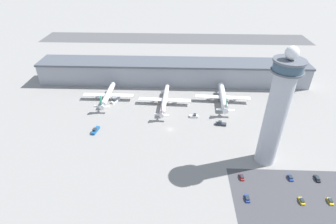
{
  "coord_description": "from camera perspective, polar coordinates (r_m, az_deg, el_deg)",
  "views": [
    {
      "loc": [
        3.81,
        -136.62,
        100.3
      ],
      "look_at": [
        -1.67,
        6.7,
        8.94
      ],
      "focal_mm": 28.0,
      "sensor_mm": 36.0,
      "label": 1
    }
  ],
  "objects": [
    {
      "name": "terminal_building",
      "position": [
        225.75,
        1.05,
        8.75
      ],
      "size": [
        224.65,
        25.0,
        18.65
      ],
      "color": "#9399A3",
      "rests_on": "ground"
    },
    {
      "name": "control_tower",
      "position": [
        138.6,
        22.58,
        0.19
      ],
      "size": [
        14.5,
        14.5,
        64.49
      ],
      "color": "#ADB2BC",
      "rests_on": "ground"
    },
    {
      "name": "service_truck_fuel",
      "position": [
        181.7,
        5.69,
        -0.87
      ],
      "size": [
        5.86,
        2.73,
        2.47
      ],
      "color": "black",
      "rests_on": "ground"
    },
    {
      "name": "service_truck_baggage",
      "position": [
        202.64,
        -11.41,
        2.4
      ],
      "size": [
        6.11,
        7.77,
        2.44
      ],
      "color": "black",
      "rests_on": "ground"
    },
    {
      "name": "service_truck_catering",
      "position": [
        176.48,
        11.4,
        -2.5
      ],
      "size": [
        7.39,
        3.69,
        2.74
      ],
      "color": "black",
      "rests_on": "ground"
    },
    {
      "name": "car_white_wagon",
      "position": [
        141.93,
        27.09,
        -16.86
      ],
      "size": [
        1.81,
        4.35,
        1.58
      ],
      "color": "black",
      "rests_on": "ground"
    },
    {
      "name": "service_truck_water",
      "position": [
        173.3,
        -15.52,
        -3.87
      ],
      "size": [
        3.82,
        8.33,
        2.7
      ],
      "color": "black",
      "rests_on": "ground"
    },
    {
      "name": "ground_plane",
      "position": [
        169.53,
        0.48,
        -3.78
      ],
      "size": [
        1000.0,
        1000.0,
        0.0
      ],
      "primitive_type": "plane",
      "color": "gray"
    },
    {
      "name": "parking_lot_surface",
      "position": [
        142.77,
        27.13,
        -16.89
      ],
      "size": [
        64.0,
        40.0,
        0.01
      ],
      "primitive_type": "cube",
      "color": "#424247",
      "rests_on": "ground"
    },
    {
      "name": "car_navy_sedan",
      "position": [
        150.62,
        25.08,
        -12.85
      ],
      "size": [
        2.03,
        4.31,
        1.54
      ],
      "color": "black",
      "rests_on": "ground"
    },
    {
      "name": "airplane_gate_alpha",
      "position": [
        204.83,
        -12.95,
        3.64
      ],
      "size": [
        38.72,
        37.23,
        12.86
      ],
      "color": "white",
      "rests_on": "ground"
    },
    {
      "name": "airplane_gate_bravo",
      "position": [
        193.56,
        -0.74,
        2.67
      ],
      "size": [
        39.13,
        43.76,
        11.63
      ],
      "color": "white",
      "rests_on": "ground"
    },
    {
      "name": "car_blue_compact",
      "position": [
        142.58,
        15.75,
        -13.46
      ],
      "size": [
        1.96,
        4.59,
        1.55
      ],
      "color": "black",
      "rests_on": "ground"
    },
    {
      "name": "airplane_gate_charlie",
      "position": [
        200.71,
        11.89,
        3.21
      ],
      "size": [
        41.25,
        40.34,
        14.01
      ],
      "color": "white",
      "rests_on": "ground"
    },
    {
      "name": "runway_strip",
      "position": [
        347.91,
        1.53,
        15.73
      ],
      "size": [
        336.97,
        44.0,
        0.01
      ],
      "primitive_type": "cube",
      "color": "#515154",
      "rests_on": "ground"
    },
    {
      "name": "car_maroon_suv",
      "position": [
        156.31,
        29.72,
        -12.47
      ],
      "size": [
        2.04,
        4.77,
        1.58
      ],
      "color": "black",
      "rests_on": "ground"
    },
    {
      "name": "car_green_van",
      "position": [
        133.94,
        16.88,
        -17.57
      ],
      "size": [
        1.92,
        4.43,
        1.42
      ],
      "color": "black",
      "rests_on": "ground"
    },
    {
      "name": "car_grey_coupe",
      "position": [
        148.11,
        31.82,
        -16.18
      ],
      "size": [
        1.86,
        4.07,
        1.42
      ],
      "color": "black",
      "rests_on": "ground"
    }
  ]
}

